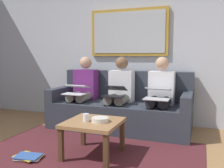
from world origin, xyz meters
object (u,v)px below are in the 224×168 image
object	(u,v)px
person_middle	(120,91)
magazine_stack	(28,157)
framed_mirror	(128,32)
coffee_table	(93,126)
laptop_silver	(158,93)
person_right	(83,89)
couch	(121,108)
cup	(86,118)
bowl	(100,120)
person_left	(160,93)
laptop_white	(76,90)
laptop_black	(115,92)

from	to	relation	value
person_middle	magazine_stack	world-z (taller)	person_middle
framed_mirror	coffee_table	distance (m)	2.01
laptop_silver	person_right	distance (m)	1.30
couch	magazine_stack	bearing A→B (deg)	69.51
coffee_table	cup	bearing A→B (deg)	34.84
bowl	laptop_silver	world-z (taller)	laptop_silver
person_left	magazine_stack	xyz separation A→B (m)	(1.22, 1.49, -0.58)
person_left	laptop_silver	bearing A→B (deg)	90.00
laptop_white	cup	bearing A→B (deg)	124.03
couch	person_left	world-z (taller)	person_left
laptop_white	couch	bearing A→B (deg)	-153.76
laptop_black	couch	bearing A→B (deg)	-90.00
coffee_table	laptop_black	world-z (taller)	laptop_black
person_middle	laptop_black	bearing A→B (deg)	90.00
person_left	laptop_black	bearing A→B (deg)	20.35
magazine_stack	person_middle	bearing A→B (deg)	-111.36
coffee_table	person_left	xyz separation A→B (m)	(-0.57, -1.15, 0.26)
laptop_black	person_right	distance (m)	0.68
framed_mirror	person_left	world-z (taller)	framed_mirror
cup	laptop_silver	xyz separation A→B (m)	(-0.64, -0.95, 0.18)
bowl	magazine_stack	world-z (taller)	bowl
laptop_white	magazine_stack	distance (m)	1.38
framed_mirror	laptop_white	world-z (taller)	framed_mirror
person_right	magazine_stack	distance (m)	1.60
cup	laptop_silver	size ratio (longest dim) A/B	0.24
cup	magazine_stack	size ratio (longest dim) A/B	0.27
person_middle	person_right	xyz separation A→B (m)	(0.64, 0.00, 0.00)
coffee_table	cup	world-z (taller)	cup
bowl	magazine_stack	size ratio (longest dim) A/B	0.57
bowl	laptop_white	distance (m)	1.22
person_left	laptop_black	size ratio (longest dim) A/B	3.24
person_left	person_right	distance (m)	1.28
person_right	magazine_stack	xyz separation A→B (m)	(-0.06, 1.49, -0.58)
framed_mirror	laptop_black	size ratio (longest dim) A/B	3.85
laptop_silver	laptop_white	size ratio (longest dim) A/B	1.07
person_right	cup	bearing A→B (deg)	118.19
person_left	person_middle	distance (m)	0.64
couch	bowl	bearing A→B (deg)	97.26
laptop_black	magazine_stack	xyz separation A→B (m)	(0.58, 1.25, -0.60)
framed_mirror	person_middle	xyz separation A→B (m)	(0.00, 0.46, -0.94)
person_middle	bowl	bearing A→B (deg)	97.69
cup	person_left	xyz separation A→B (m)	(-0.64, -1.19, 0.15)
framed_mirror	laptop_black	world-z (taller)	framed_mirror
person_middle	coffee_table	bearing A→B (deg)	93.32
person_middle	person_right	world-z (taller)	same
cup	bowl	size ratio (longest dim) A/B	0.47
person_middle	laptop_black	world-z (taller)	person_middle
person_middle	laptop_black	xyz separation A→B (m)	(0.00, 0.24, 0.02)
laptop_silver	laptop_black	world-z (taller)	laptop_black
coffee_table	laptop_black	size ratio (longest dim) A/B	1.73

